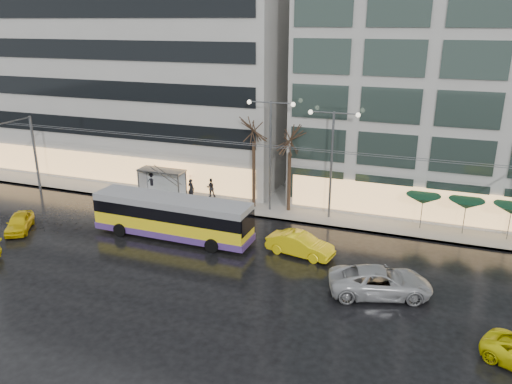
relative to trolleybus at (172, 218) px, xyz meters
The scene contains 21 objects.
ground 4.66m from the trolleybus, 48.02° to the right, with size 140.00×140.00×0.00m, color black.
sidewalk 11.89m from the trolleybus, 65.20° to the left, with size 80.00×10.00×0.15m, color gray.
kerb 7.73m from the trolleybus, 49.35° to the left, with size 80.00×0.10×0.15m, color slate.
building_left 22.59m from the trolleybus, 129.70° to the left, with size 34.00×14.00×22.00m, color #A7A5A0.
building_right 29.21m from the trolleybus, 35.60° to the left, with size 32.00×14.00×25.00m, color #A7A5A0.
trolleybus is the anchor object (origin of this frame).
catenary 6.70m from the trolleybus, 49.66° to the left, with size 42.24×5.12×7.00m.
bus_shelter 9.19m from the trolleybus, 126.25° to the left, with size 4.20×1.60×2.51m.
street_lamp_near 10.06m from the trolleybus, 56.62° to the left, with size 3.96×0.36×9.03m.
street_lamp_far 13.17m from the trolleybus, 37.07° to the left, with size 3.96×0.36×8.53m.
tree_a 10.13m from the trolleybus, 65.90° to the left, with size 3.20×3.20×8.40m.
tree_b 11.33m from the trolleybus, 50.82° to the left, with size 3.20×3.20×7.70m.
parasol_a 18.65m from the trolleybus, 24.48° to the left, with size 2.50×2.50×2.65m.
parasol_b 21.41m from the trolleybus, 21.15° to the left, with size 2.50×2.50×2.65m.
parasol_c 24.23m from the trolleybus, 18.58° to the left, with size 2.50×2.50×2.65m.
taxi_a 11.91m from the trolleybus, 165.80° to the right, with size 1.55×3.86×1.31m, color yellow.
taxi_b 9.55m from the trolleybus, ahead, with size 1.61×4.61×1.52m, color yellow.
sedan_silver 15.54m from the trolleybus, 11.11° to the right, with size 2.72×5.89×1.64m, color #A0A0A4.
pedestrian_a 8.07m from the trolleybus, 107.66° to the left, with size 1.17×1.19×2.19m.
pedestrian_b 8.75m from the trolleybus, 96.35° to the left, with size 1.03×0.91×1.77m.
pedestrian_c 10.41m from the trolleybus, 129.25° to the left, with size 1.26×0.86×2.11m.
Camera 1 is at (14.34, -26.16, 15.13)m, focal length 35.00 mm.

